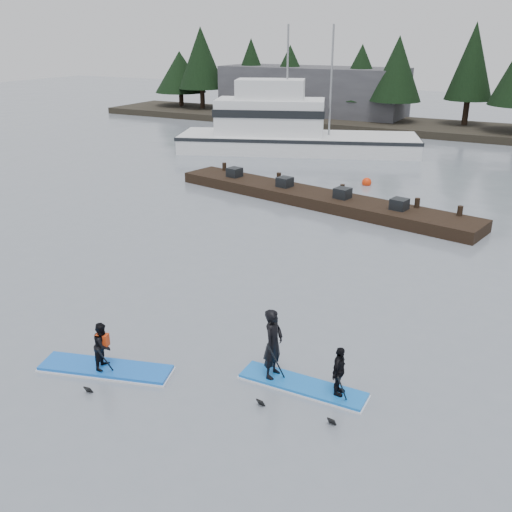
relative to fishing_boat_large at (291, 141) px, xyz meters
The scene contains 10 objects.
ground 29.52m from the fishing_boat_large, 72.34° to the right, with size 160.00×160.00×0.00m, color slate.
far_shore 16.52m from the fishing_boat_large, 57.17° to the left, with size 70.00×8.00×0.60m, color #2D281E.
treeline 16.53m from the fishing_boat_large, 57.17° to the left, with size 60.00×4.00×8.00m, color black, non-canonical shape.
waterfront_building 16.76m from the fishing_boat_large, 107.63° to the left, with size 18.00×6.00×5.00m, color #4C4C51.
fishing_boat_large is the anchor object (origin of this frame).
floating_dock 13.68m from the fishing_boat_large, 59.67° to the right, with size 16.71×2.23×0.56m, color black.
buoy_a 7.67m from the fishing_boat_large, 150.53° to the right, with size 0.51×0.51×0.51m, color red.
buoy_b 10.59m from the fishing_boat_large, 40.99° to the right, with size 0.54×0.54×0.54m, color red.
paddleboard_solo 29.66m from the fishing_boat_large, 74.31° to the right, with size 3.49×1.75×1.83m.
paddleboard_duo 29.68m from the fishing_boat_large, 64.87° to the right, with size 3.16×1.12×2.40m.
Camera 1 is at (8.35, -9.66, 8.07)m, focal length 40.00 mm.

